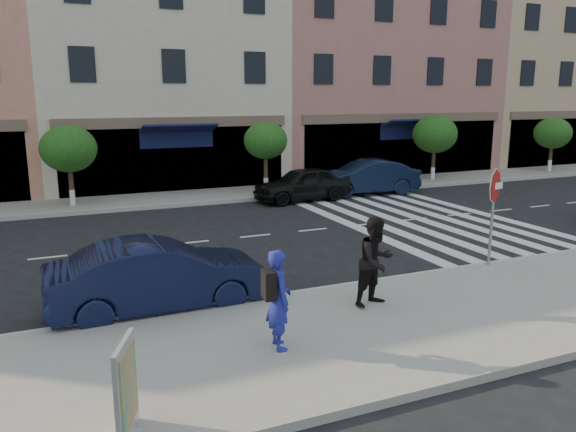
# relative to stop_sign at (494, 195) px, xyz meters

# --- Properties ---
(ground) EXTENTS (120.00, 120.00, 0.00)m
(ground) POSITION_rel_stop_sign_xyz_m (-4.14, 1.67, -1.93)
(ground) COLOR black
(ground) RESTS_ON ground
(sidewalk_near) EXTENTS (60.00, 4.50, 0.15)m
(sidewalk_near) POSITION_rel_stop_sign_xyz_m (-4.14, -2.08, -1.86)
(sidewalk_near) COLOR gray
(sidewalk_near) RESTS_ON ground
(sidewalk_far) EXTENTS (60.00, 3.00, 0.15)m
(sidewalk_far) POSITION_rel_stop_sign_xyz_m (-4.14, 12.67, -1.86)
(sidewalk_far) COLOR gray
(sidewalk_far) RESTS_ON ground
(building_centre) EXTENTS (11.00, 9.00, 11.00)m
(building_centre) POSITION_rel_stop_sign_xyz_m (-4.64, 18.67, 3.57)
(building_centre) COLOR beige
(building_centre) RESTS_ON ground
(building_east_mid) EXTENTS (13.00, 9.00, 13.00)m
(building_east_mid) POSITION_rel_stop_sign_xyz_m (7.36, 18.67, 4.57)
(building_east_mid) COLOR #AA7165
(building_east_mid) RESTS_ON ground
(building_east_far) EXTENTS (12.00, 9.00, 12.00)m
(building_east_far) POSITION_rel_stop_sign_xyz_m (19.86, 18.67, 4.07)
(building_east_far) COLOR tan
(building_east_far) RESTS_ON ground
(street_tree_wb) EXTENTS (2.10, 2.10, 3.06)m
(street_tree_wb) POSITION_rel_stop_sign_xyz_m (-9.14, 12.47, 0.38)
(street_tree_wb) COLOR #473323
(street_tree_wb) RESTS_ON sidewalk_far
(street_tree_c) EXTENTS (1.90, 1.90, 3.04)m
(street_tree_c) POSITION_rel_stop_sign_xyz_m (-1.14, 12.47, 0.43)
(street_tree_c) COLOR #473323
(street_tree_c) RESTS_ON sidewalk_far
(street_tree_ea) EXTENTS (2.20, 2.20, 3.19)m
(street_tree_ea) POSITION_rel_stop_sign_xyz_m (7.86, 12.47, 0.46)
(street_tree_ea) COLOR #473323
(street_tree_ea) RESTS_ON sidewalk_far
(street_tree_eb) EXTENTS (2.00, 2.00, 2.94)m
(street_tree_eb) POSITION_rel_stop_sign_xyz_m (15.86, 12.47, 0.29)
(street_tree_eb) COLOR #473323
(street_tree_eb) RESTS_ON sidewalk_far
(stop_sign) EXTENTS (0.86, 0.17, 2.45)m
(stop_sign) POSITION_rel_stop_sign_xyz_m (0.00, 0.00, 0.00)
(stop_sign) COLOR gray
(stop_sign) RESTS_ON sidewalk_near
(photographer) EXTENTS (0.47, 0.66, 1.71)m
(photographer) POSITION_rel_stop_sign_xyz_m (-6.61, -2.20, -0.93)
(photographer) COLOR navy
(photographer) RESTS_ON sidewalk_near
(walker) EXTENTS (1.04, 0.90, 1.82)m
(walker) POSITION_rel_stop_sign_xyz_m (-4.05, -1.14, -0.87)
(walker) COLOR black
(walker) RESTS_ON sidewalk_near
(poster_board) EXTENTS (0.39, 0.80, 1.29)m
(poster_board) POSITION_rel_stop_sign_xyz_m (-9.30, -3.83, -1.16)
(poster_board) COLOR beige
(poster_board) RESTS_ON sidewalk_near
(car_near_mid) EXTENTS (4.45, 1.62, 1.46)m
(car_near_mid) POSITION_rel_stop_sign_xyz_m (-8.05, 0.67, -1.20)
(car_near_mid) COLOR black
(car_near_mid) RESTS_ON ground
(car_far_mid) EXTENTS (4.24, 1.99, 1.40)m
(car_far_mid) POSITION_rel_stop_sign_xyz_m (-0.28, 10.50, -1.23)
(car_far_mid) COLOR black
(car_far_mid) RESTS_ON ground
(car_far_right) EXTENTS (4.76, 2.07, 1.52)m
(car_far_right) POSITION_rel_stop_sign_xyz_m (2.94, 10.77, -1.17)
(car_far_right) COLOR black
(car_far_right) RESTS_ON ground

